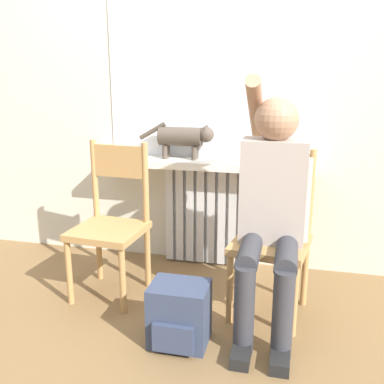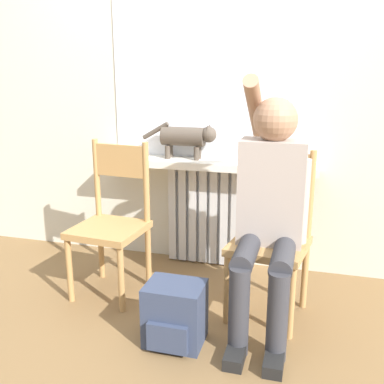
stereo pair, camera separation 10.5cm
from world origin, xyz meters
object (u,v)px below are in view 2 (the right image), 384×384
(chair_right, at_px, (271,235))
(backpack, at_px, (175,314))
(chair_left, at_px, (112,220))
(person, at_px, (270,203))
(cat, at_px, (187,137))

(chair_right, xyz_separation_m, backpack, (-0.42, -0.43, -0.30))
(chair_left, height_order, person, person)
(chair_left, bearing_deg, cat, 62.80)
(cat, relative_size, backpack, 1.63)
(person, relative_size, cat, 2.56)
(cat, bearing_deg, chair_right, -39.20)
(chair_right, height_order, cat, cat)
(chair_right, height_order, person, person)
(chair_left, relative_size, chair_right, 1.00)
(person, height_order, cat, person)
(chair_left, xyz_separation_m, backpack, (0.53, -0.43, -0.30))
(chair_left, relative_size, cat, 1.79)
(person, xyz_separation_m, backpack, (-0.41, -0.32, -0.52))
(person, bearing_deg, chair_left, 173.44)
(chair_left, xyz_separation_m, chair_right, (0.95, -0.00, 0.00))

